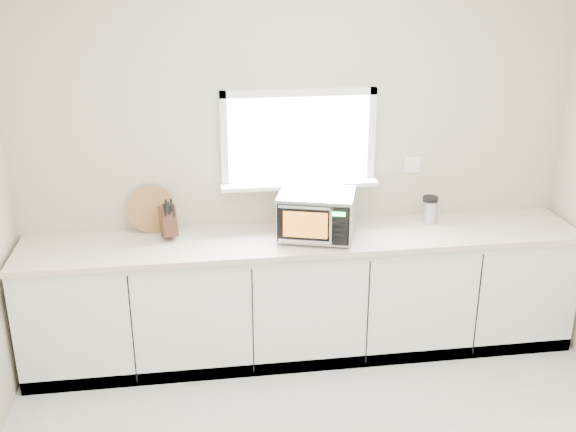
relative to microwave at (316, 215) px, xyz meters
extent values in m
cube|color=#B5AB90|center=(-0.08, 0.34, 0.26)|extent=(4.00, 0.02, 2.70)
cube|color=white|center=(-0.08, 0.32, 0.46)|extent=(1.00, 0.02, 0.60)
cube|color=white|center=(-0.08, 0.26, 0.14)|extent=(1.12, 0.16, 0.03)
cube|color=white|center=(-0.08, 0.31, 0.79)|extent=(1.10, 0.04, 0.05)
cube|color=white|center=(-0.08, 0.31, 0.14)|extent=(1.10, 0.04, 0.05)
cube|color=white|center=(-0.60, 0.31, 0.46)|extent=(0.05, 0.04, 0.70)
cube|color=white|center=(0.45, 0.31, 0.46)|extent=(0.05, 0.04, 0.70)
cube|color=white|center=(0.77, 0.33, 0.23)|extent=(0.12, 0.01, 0.12)
cube|color=silver|center=(-0.08, 0.04, -0.65)|extent=(3.92, 0.60, 0.88)
cube|color=beige|center=(-0.08, 0.03, -0.19)|extent=(3.92, 0.64, 0.04)
cylinder|color=black|center=(-0.25, -0.08, -0.16)|extent=(0.02, 0.02, 0.02)
cylinder|color=black|center=(-0.16, 0.21, -0.16)|extent=(0.02, 0.02, 0.02)
cylinder|color=black|center=(0.16, -0.20, -0.16)|extent=(0.02, 0.02, 0.02)
cylinder|color=black|center=(0.25, 0.09, -0.16)|extent=(0.02, 0.02, 0.02)
cube|color=#ADB0B5|center=(0.00, 0.01, 0.00)|extent=(0.59, 0.51, 0.30)
cube|color=black|center=(-0.06, -0.18, 0.00)|extent=(0.47, 0.15, 0.27)
cube|color=orange|center=(-0.11, -0.17, 0.00)|extent=(0.29, 0.09, 0.18)
cylinder|color=silver|center=(0.05, -0.24, 0.00)|extent=(0.02, 0.02, 0.24)
cube|color=black|center=(0.11, -0.24, 0.00)|extent=(0.12, 0.04, 0.26)
cube|color=#19FF33|center=(0.10, -0.24, 0.09)|extent=(0.08, 0.03, 0.03)
cube|color=silver|center=(0.00, 0.01, 0.15)|extent=(0.59, 0.51, 0.01)
cube|color=#422917|center=(-1.01, 0.15, -0.05)|extent=(0.14, 0.22, 0.25)
cube|color=black|center=(-1.03, 0.09, 0.05)|extent=(0.02, 0.04, 0.09)
cube|color=black|center=(-1.00, 0.10, 0.06)|extent=(0.02, 0.04, 0.09)
cube|color=black|center=(-0.97, 0.11, 0.04)|extent=(0.02, 0.04, 0.09)
cube|color=black|center=(-1.02, 0.10, 0.08)|extent=(0.02, 0.04, 0.09)
cube|color=black|center=(-0.98, 0.10, 0.08)|extent=(0.02, 0.04, 0.09)
cylinder|color=olive|center=(-1.13, 0.28, 0.00)|extent=(0.34, 0.08, 0.34)
cylinder|color=#ADB0B5|center=(0.88, 0.17, -0.09)|extent=(0.12, 0.12, 0.16)
cylinder|color=black|center=(0.88, 0.17, 0.01)|extent=(0.11, 0.11, 0.04)
camera|label=1|loc=(-0.81, -4.26, 1.63)|focal=42.00mm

